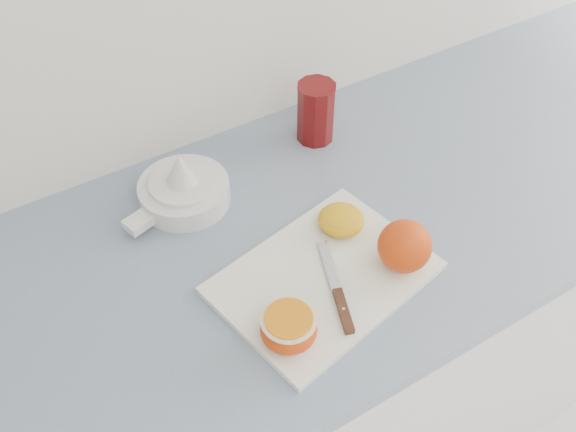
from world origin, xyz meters
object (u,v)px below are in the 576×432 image
(citrus_juicer, at_px, (183,189))
(cutting_board, at_px, (324,278))
(half_orange, at_px, (289,328))
(red_tumbler, at_px, (316,114))
(counter, at_px, (319,352))

(citrus_juicer, bearing_deg, cutting_board, -67.64)
(cutting_board, height_order, half_orange, half_orange)
(red_tumbler, bearing_deg, cutting_board, -120.66)
(counter, bearing_deg, cutting_board, -126.60)
(cutting_board, height_order, citrus_juicer, citrus_juicer)
(red_tumbler, bearing_deg, half_orange, -127.55)
(counter, xyz_separation_m, cutting_board, (-0.08, -0.11, 0.45))
(half_orange, distance_m, citrus_juicer, 0.35)
(counter, distance_m, citrus_juicer, 0.54)
(counter, height_order, half_orange, half_orange)
(counter, relative_size, half_orange, 27.65)
(counter, height_order, cutting_board, cutting_board)
(cutting_board, bearing_deg, red_tumbler, 59.34)
(cutting_board, xyz_separation_m, citrus_juicer, (-0.11, 0.28, 0.02))
(half_orange, relative_size, citrus_juicer, 0.41)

